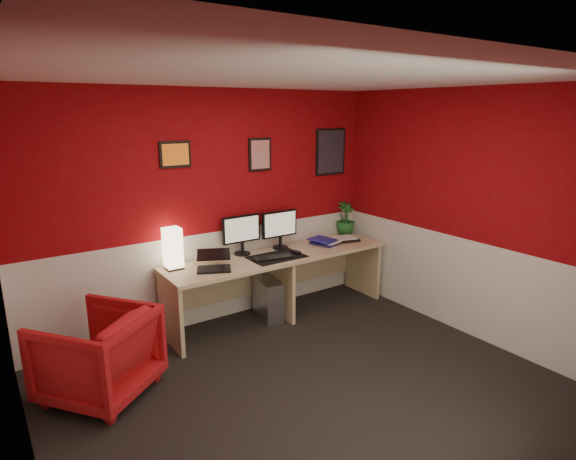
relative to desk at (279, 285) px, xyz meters
The scene contains 27 objects.
ground 1.58m from the desk, 113.58° to the right, with size 4.00×3.50×0.01m, color black.
ceiling 2.63m from the desk, 113.58° to the right, with size 4.00×3.50×0.01m, color white.
wall_back 1.13m from the desk, 150.64° to the left, with size 4.00×0.01×2.50m, color maroon.
wall_front 3.33m from the desk, 101.00° to the right, with size 4.00×0.01×2.50m, color maroon.
wall_left 3.10m from the desk, 151.73° to the right, with size 0.01×3.50×2.50m, color maroon.
wall_right 2.16m from the desk, 45.37° to the right, with size 0.01×3.50×2.50m, color maroon.
wainscot_back 0.71m from the desk, 150.99° to the left, with size 4.00×0.01×1.00m, color silver.
wainscot_left 2.97m from the desk, 151.69° to the right, with size 0.01×3.50×1.00m, color silver.
wainscot_right 1.98m from the desk, 45.48° to the right, with size 0.01×3.50×1.00m, color silver.
desk is the anchor object (origin of this frame).
shoji_lamp 1.28m from the desk, behind, with size 0.16×0.16×0.40m, color #FFE5B2.
laptop 0.95m from the desk, behind, with size 0.33×0.23×0.22m, color black.
monitor_left 0.77m from the desk, 145.90° to the left, with size 0.45×0.06×0.58m, color black.
monitor_right 0.70m from the desk, 52.15° to the left, with size 0.45×0.06×0.58m, color black.
desk_mat 0.38m from the desk, 135.82° to the right, with size 0.60×0.38×0.01m, color black.
keyboard 0.42m from the desk, 144.06° to the right, with size 0.42×0.14×0.02m, color black.
mouse 0.43m from the desk, 33.50° to the right, with size 0.06×0.10×0.03m, color black.
book_bottom 0.68m from the desk, ahead, with size 0.22×0.29×0.03m, color navy.
book_middle 0.71m from the desk, ahead, with size 0.22×0.30×0.02m, color silver.
book_top 0.67m from the desk, ahead, with size 0.22×0.29×0.03m, color navy.
zen_tray 1.03m from the desk, ahead, with size 0.35×0.25×0.03m, color black.
potted_plant 1.32m from the desk, 11.02° to the left, with size 0.24×0.24×0.42m, color #19591E.
pc_tower 0.19m from the desk, 168.37° to the left, with size 0.20×0.45×0.45m, color #99999E.
armchair 2.10m from the desk, 167.47° to the right, with size 0.77×0.79×0.72m, color #B31317.
art_left 1.82m from the desk, 161.72° to the left, with size 0.32×0.02×0.26m, color orange.
art_center 1.47m from the desk, 94.48° to the left, with size 0.28×0.02×0.36m, color red.
art_right 1.75m from the desk, 18.65° to the left, with size 0.44×0.02×0.56m, color black.
Camera 1 is at (-2.11, -2.76, 2.28)m, focal length 29.40 mm.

